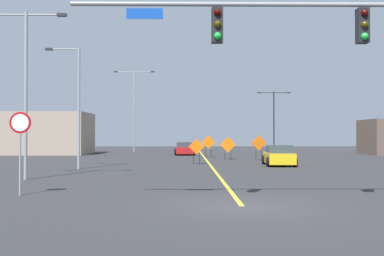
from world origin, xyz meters
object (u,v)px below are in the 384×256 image
at_px(car_red_passing, 184,149).
at_px(traffic_signal_assembly, 359,41).
at_px(construction_sign_right_lane, 208,143).
at_px(street_lamp_near_right, 26,79).
at_px(construction_sign_median_far, 196,148).
at_px(construction_sign_median_near, 259,144).
at_px(construction_sign_left_shoulder, 228,145).
at_px(street_lamp_mid_left, 274,115).
at_px(street_lamp_far_right, 134,104).
at_px(stop_sign, 20,137).
at_px(street_lamp_near_left, 76,101).
at_px(car_yellow_mid, 279,156).

bearing_deg(car_red_passing, traffic_signal_assembly, -81.01).
bearing_deg(construction_sign_right_lane, street_lamp_near_right, -115.12).
bearing_deg(construction_sign_median_far, construction_sign_median_near, 43.02).
distance_m(construction_sign_left_shoulder, car_red_passing, 9.65).
bearing_deg(street_lamp_near_right, construction_sign_median_far, 52.64).
bearing_deg(street_lamp_mid_left, street_lamp_far_right, -168.63).
relative_size(stop_sign, car_red_passing, 0.75).
distance_m(traffic_signal_assembly, street_lamp_near_left, 19.23).
distance_m(construction_sign_median_near, construction_sign_left_shoulder, 2.80).
distance_m(construction_sign_right_lane, construction_sign_left_shoulder, 3.71).
bearing_deg(street_lamp_far_right, car_red_passing, -50.06).
relative_size(street_lamp_far_right, construction_sign_right_lane, 4.77).
xyz_separation_m(construction_sign_median_far, car_yellow_mid, (5.62, -1.26, -0.51)).
height_order(traffic_signal_assembly, construction_sign_median_near, traffic_signal_assembly).
distance_m(street_lamp_mid_left, construction_sign_median_far, 28.01).
bearing_deg(construction_sign_right_lane, construction_sign_left_shoulder, -66.36).
height_order(street_lamp_near_right, construction_sign_median_far, street_lamp_near_right).
height_order(construction_sign_median_near, construction_sign_left_shoulder, construction_sign_median_near).
xyz_separation_m(construction_sign_right_lane, car_red_passing, (-2.26, 5.48, -0.66)).
xyz_separation_m(street_lamp_near_right, construction_sign_median_near, (13.57, 15.81, -3.44)).
height_order(construction_sign_left_shoulder, car_red_passing, construction_sign_left_shoulder).
xyz_separation_m(construction_sign_median_far, construction_sign_median_near, (5.21, 4.86, 0.17)).
bearing_deg(construction_sign_median_near, street_lamp_mid_left, 76.08).
distance_m(construction_sign_median_far, construction_sign_left_shoulder, 6.88).
bearing_deg(car_red_passing, street_lamp_mid_left, 43.14).
height_order(stop_sign, car_yellow_mid, stop_sign).
relative_size(traffic_signal_assembly, street_lamp_mid_left, 1.76).
bearing_deg(construction_sign_median_near, car_yellow_mid, -86.09).
distance_m(street_lamp_far_right, street_lamp_mid_left, 17.71).
bearing_deg(stop_sign, construction_sign_median_near, 61.29).
xyz_separation_m(stop_sign, street_lamp_mid_left, (16.99, 42.47, 2.50)).
relative_size(traffic_signal_assembly, car_red_passing, 3.37).
distance_m(construction_sign_median_near, construction_sign_right_lane, 6.20).
bearing_deg(construction_sign_right_lane, construction_sign_median_near, -51.13).
relative_size(street_lamp_mid_left, street_lamp_near_right, 0.94).
bearing_deg(car_red_passing, stop_sign, -100.05).
bearing_deg(stop_sign, construction_sign_left_shoulder, 67.76).
bearing_deg(street_lamp_near_right, construction_sign_right_lane, 64.88).
distance_m(street_lamp_near_left, street_lamp_near_right, 6.77).
distance_m(construction_sign_median_near, car_yellow_mid, 6.17).
relative_size(street_lamp_mid_left, car_yellow_mid, 1.90).
bearing_deg(stop_sign, car_yellow_mid, 51.62).
bearing_deg(car_red_passing, car_yellow_mid, -68.18).
height_order(stop_sign, construction_sign_median_far, stop_sign).
bearing_deg(construction_sign_right_lane, car_yellow_mid, -68.50).
distance_m(stop_sign, street_lamp_mid_left, 45.81).
bearing_deg(car_red_passing, construction_sign_median_near, -59.15).
relative_size(street_lamp_near_right, construction_sign_right_lane, 3.92).
distance_m(construction_sign_right_lane, car_yellow_mid, 11.78).
xyz_separation_m(traffic_signal_assembly, car_red_passing, (-5.44, 34.38, -4.34)).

